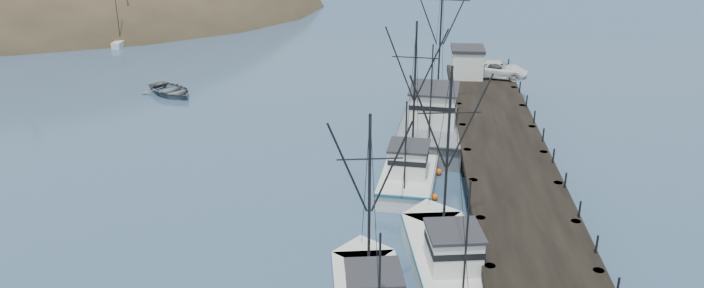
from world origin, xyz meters
name	(u,v)px	position (x,y,z in m)	size (l,w,h in m)	color
pier	(505,155)	(14.00, 16.00, 1.69)	(6.00, 44.00, 2.00)	black
moored_sailboats	(121,29)	(-30.72, 58.55, 0.33)	(16.60, 18.43, 6.35)	silver
trawler_near	(446,256)	(9.43, 3.63, 0.82)	(5.09, 11.30, 11.38)	silver
trawler_far	(410,170)	(7.50, 14.77, 0.82)	(4.47, 11.02, 11.26)	silver
work_vessel	(435,119)	(9.45, 24.16, 1.23)	(6.47, 16.75, 13.79)	slate
pier_shed	(467,62)	(12.60, 34.00, 3.42)	(3.00, 3.20, 2.80)	silver
pickup_truck	(498,69)	(15.50, 34.00, 2.76)	(2.53, 5.48, 1.52)	white
motorboat	(171,95)	(-15.30, 32.42, 0.00)	(4.12, 5.77, 1.20)	#585C62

